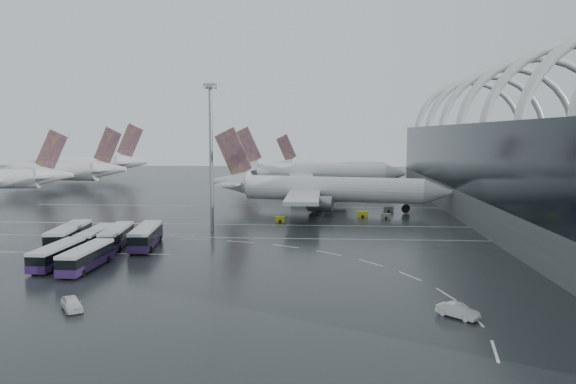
# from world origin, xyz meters

# --- Properties ---
(ground) EXTENTS (420.00, 420.00, 0.00)m
(ground) POSITION_xyz_m (0.00, 0.00, 0.00)
(ground) COLOR black
(ground) RESTS_ON ground
(terminal) EXTENTS (42.00, 160.00, 34.90)m
(terminal) POSITION_xyz_m (61.56, 19.84, 10.87)
(terminal) COLOR #535758
(terminal) RESTS_ON ground
(lane_marking_near) EXTENTS (120.00, 0.25, 0.01)m
(lane_marking_near) POSITION_xyz_m (0.00, -2.00, 0.01)
(lane_marking_near) COLOR white
(lane_marking_near) RESTS_ON ground
(lane_marking_mid) EXTENTS (120.00, 0.25, 0.01)m
(lane_marking_mid) POSITION_xyz_m (0.00, 12.00, 0.01)
(lane_marking_mid) COLOR white
(lane_marking_mid) RESTS_ON ground
(lane_marking_far) EXTENTS (120.00, 0.25, 0.01)m
(lane_marking_far) POSITION_xyz_m (0.00, 40.00, 0.01)
(lane_marking_far) COLOR white
(lane_marking_far) RESTS_ON ground
(bus_bay_line_south) EXTENTS (28.00, 0.25, 0.01)m
(bus_bay_line_south) POSITION_xyz_m (-24.00, -16.00, 0.01)
(bus_bay_line_south) COLOR white
(bus_bay_line_south) RESTS_ON ground
(bus_bay_line_north) EXTENTS (28.00, 0.25, 0.01)m
(bus_bay_line_north) POSITION_xyz_m (-24.00, 0.00, 0.01)
(bus_bay_line_north) COLOR white
(bus_bay_line_north) RESTS_ON ground
(airliner_main) EXTENTS (57.50, 49.63, 19.57)m
(airliner_main) POSITION_xyz_m (11.91, 34.20, 4.90)
(airliner_main) COLOR silver
(airliner_main) RESTS_ON ground
(airliner_gate_b) EXTENTS (58.40, 52.09, 20.27)m
(airliner_gate_b) POSITION_xyz_m (8.53, 86.43, 5.07)
(airliner_gate_b) COLOR silver
(airliner_gate_b) RESTS_ON ground
(airliner_gate_c) EXTENTS (49.04, 44.58, 17.71)m
(airliner_gate_c) POSITION_xyz_m (14.75, 125.07, 4.43)
(airliner_gate_c) COLOR silver
(airliner_gate_c) RESTS_ON ground
(jet_remote_mid) EXTENTS (46.53, 37.55, 20.24)m
(jet_remote_mid) POSITION_xyz_m (-74.45, 84.82, 5.22)
(jet_remote_mid) COLOR silver
(jet_remote_mid) RESTS_ON ground
(jet_remote_far) EXTENTS (50.24, 40.41, 21.96)m
(jet_remote_far) POSITION_xyz_m (-80.64, 117.98, 5.67)
(jet_remote_far) COLOR silver
(jet_remote_far) RESTS_ON ground
(bus_row_near_a) EXTENTS (4.70, 14.18, 3.42)m
(bus_row_near_a) POSITION_xyz_m (-27.48, -11.83, 1.88)
(bus_row_near_a) COLOR #2E1544
(bus_row_near_a) RESTS_ON ground
(bus_row_near_b) EXTENTS (3.26, 12.20, 2.98)m
(bus_row_near_b) POSITION_xyz_m (-23.19, -11.51, 1.64)
(bus_row_near_b) COLOR #2E1544
(bus_row_near_b) RESTS_ON ground
(bus_row_near_c) EXTENTS (4.46, 12.95, 3.12)m
(bus_row_near_c) POSITION_xyz_m (-20.17, -10.77, 1.72)
(bus_row_near_c) COLOR #2E1544
(bus_row_near_c) RESTS_ON ground
(bus_row_near_d) EXTENTS (4.66, 13.74, 3.32)m
(bus_row_near_d) POSITION_xyz_m (-15.29, -10.95, 1.82)
(bus_row_near_d) COLOR #2E1544
(bus_row_near_d) RESTS_ON ground
(bus_row_far_b) EXTENTS (2.98, 11.99, 2.94)m
(bus_row_far_b) POSITION_xyz_m (-23.34, -24.16, 1.62)
(bus_row_far_b) COLOR #2E1544
(bus_row_far_b) RESTS_ON ground
(bus_row_far_c) EXTENTS (3.07, 12.33, 3.03)m
(bus_row_far_c) POSITION_xyz_m (-18.57, -25.76, 1.66)
(bus_row_far_c) COLOR #2E1544
(bus_row_far_c) RESTS_ON ground
(van_curve_b) EXTENTS (3.81, 4.44, 1.44)m
(van_curve_b) POSITION_xyz_m (-12.71, -42.80, 0.72)
(van_curve_b) COLOR silver
(van_curve_b) RESTS_ON ground
(van_curve_c) EXTENTS (4.09, 4.02, 1.40)m
(van_curve_c) POSITION_xyz_m (26.27, -42.45, 0.70)
(van_curve_c) COLOR silver
(van_curve_c) RESTS_ON ground
(floodlight_mast) EXTENTS (2.07, 2.07, 26.95)m
(floodlight_mast) POSITION_xyz_m (-7.75, 4.11, 16.95)
(floodlight_mast) COLOR gray
(floodlight_mast) RESTS_ON ground
(gse_cart_belly_a) EXTENTS (2.26, 1.33, 1.23)m
(gse_cart_belly_a) POSITION_xyz_m (21.15, 23.80, 0.62)
(gse_cart_belly_a) COLOR #AFAD17
(gse_cart_belly_a) RESTS_ON ground
(gse_cart_belly_b) EXTENTS (2.15, 1.27, 1.17)m
(gse_cart_belly_b) POSITION_xyz_m (27.60, 32.18, 0.59)
(gse_cart_belly_b) COLOR slate
(gse_cart_belly_b) RESTS_ON ground
(gse_cart_belly_c) EXTENTS (2.02, 1.20, 1.10)m
(gse_cart_belly_c) POSITION_xyz_m (3.90, 16.07, 0.55)
(gse_cart_belly_c) COLOR #AFAD17
(gse_cart_belly_c) RESTS_ON ground
(gse_cart_belly_d) EXTENTS (2.00, 1.18, 1.09)m
(gse_cart_belly_d) POSITION_xyz_m (25.95, 21.94, 0.55)
(gse_cart_belly_d) COLOR slate
(gse_cart_belly_d) RESTS_ON ground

